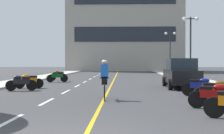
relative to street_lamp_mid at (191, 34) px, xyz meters
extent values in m
plane|color=#38383A|center=(-7.08, 0.26, -4.11)|extent=(140.00, 140.00, 0.00)
cube|color=#B7B2A8|center=(-14.28, 3.26, -4.05)|extent=(2.40, 72.00, 0.12)
cube|color=#B7B2A8|center=(0.12, 3.26, -4.05)|extent=(2.40, 72.00, 0.12)
cube|color=silver|center=(-9.08, -18.74, -4.11)|extent=(0.14, 2.20, 0.01)
cube|color=silver|center=(-9.08, -14.74, -4.11)|extent=(0.14, 2.20, 0.01)
cube|color=silver|center=(-9.08, -10.74, -4.11)|extent=(0.14, 2.20, 0.01)
cube|color=silver|center=(-9.08, -6.74, -4.11)|extent=(0.14, 2.20, 0.01)
cube|color=silver|center=(-9.08, -2.74, -4.11)|extent=(0.14, 2.20, 0.01)
cube|color=silver|center=(-9.08, 1.26, -4.11)|extent=(0.14, 2.20, 0.01)
cube|color=silver|center=(-9.08, 5.26, -4.11)|extent=(0.14, 2.20, 0.01)
cube|color=silver|center=(-9.08, 9.26, -4.11)|extent=(0.14, 2.20, 0.01)
cube|color=silver|center=(-9.08, 13.26, -4.11)|extent=(0.14, 2.20, 0.01)
cube|color=silver|center=(-9.08, 17.26, -4.11)|extent=(0.14, 2.20, 0.01)
cube|color=silver|center=(-9.08, 21.26, -4.11)|extent=(0.14, 2.20, 0.01)
cube|color=silver|center=(-9.08, 25.26, -4.11)|extent=(0.14, 2.20, 0.01)
cube|color=gold|center=(-6.83, 3.26, -4.11)|extent=(0.12, 66.00, 0.01)
cube|color=#9E998E|center=(-5.68, 28.08, 6.56)|extent=(20.67, 7.65, 21.33)
cube|color=#1E232D|center=(-5.68, 24.21, 2.29)|extent=(17.36, 0.10, 2.56)
cylinder|color=black|center=(0.00, 0.00, -1.25)|extent=(0.14, 0.14, 5.48)
cylinder|color=black|center=(0.00, 0.00, 1.34)|extent=(1.10, 0.08, 0.08)
sphere|color=white|center=(-0.55, 0.00, 1.34)|extent=(0.36, 0.36, 0.36)
sphere|color=white|center=(0.55, 0.00, 1.34)|extent=(0.36, 0.36, 0.36)
cylinder|color=black|center=(0.17, 12.44, -1.29)|extent=(0.14, 0.14, 5.40)
cylinder|color=black|center=(0.17, 12.44, 1.26)|extent=(1.10, 0.08, 0.08)
sphere|color=white|center=(-0.38, 12.44, 1.26)|extent=(0.36, 0.36, 0.36)
sphere|color=white|center=(0.72, 12.44, 1.26)|extent=(0.36, 0.36, 0.36)
cylinder|color=black|center=(-3.25, -6.74, -3.79)|extent=(0.23, 0.64, 0.64)
cylinder|color=black|center=(-1.55, -6.77, -3.79)|extent=(0.23, 0.64, 0.64)
cylinder|color=black|center=(-3.31, -9.54, -3.79)|extent=(0.23, 0.64, 0.64)
cylinder|color=black|center=(-1.61, -9.57, -3.79)|extent=(0.23, 0.64, 0.64)
cube|color=black|center=(-2.43, -8.16, -3.39)|extent=(1.78, 4.23, 0.80)
cube|color=#1E2833|center=(-2.43, -8.16, -2.64)|extent=(1.60, 2.23, 0.70)
cylinder|color=black|center=(-3.41, -17.98, -3.81)|extent=(0.60, 0.28, 0.60)
cylinder|color=black|center=(-3.46, -16.18, -3.81)|extent=(0.61, 0.23, 0.60)
cube|color=maroon|center=(-2.93, -16.30, -3.59)|extent=(0.94, 0.47, 0.28)
ellipsoid|color=maroon|center=(-2.73, -16.35, -3.37)|extent=(0.48, 0.33, 0.22)
cube|color=black|center=(-3.17, -16.25, -3.39)|extent=(0.48, 0.33, 0.10)
cylinder|color=black|center=(-2.94, -14.67, -3.81)|extent=(0.60, 0.12, 0.60)
cube|color=brown|center=(-2.39, -14.68, -3.59)|extent=(0.91, 0.30, 0.28)
ellipsoid|color=brown|center=(-2.19, -14.69, -3.37)|extent=(0.45, 0.25, 0.22)
cube|color=black|center=(-2.64, -14.67, -3.39)|extent=(0.45, 0.25, 0.10)
cylinder|color=black|center=(-1.89, -12.76, -3.81)|extent=(0.60, 0.28, 0.60)
cylinder|color=black|center=(-2.94, -12.42, -3.81)|extent=(0.60, 0.28, 0.60)
cube|color=navy|center=(-2.41, -12.59, -3.59)|extent=(0.94, 0.55, 0.28)
ellipsoid|color=navy|center=(-2.22, -12.65, -3.37)|extent=(0.49, 0.36, 0.22)
cube|color=black|center=(-2.65, -12.51, -3.39)|extent=(0.49, 0.36, 0.10)
cylinder|color=silver|center=(-1.89, -12.76, -3.21)|extent=(0.21, 0.58, 0.03)
cylinder|color=black|center=(-12.18, -10.46, -3.81)|extent=(0.60, 0.28, 0.60)
cylinder|color=black|center=(-11.13, -10.12, -3.81)|extent=(0.60, 0.28, 0.60)
cube|color=black|center=(-11.66, -10.29, -3.59)|extent=(0.94, 0.54, 0.28)
ellipsoid|color=black|center=(-11.85, -10.35, -3.37)|extent=(0.49, 0.36, 0.22)
cube|color=black|center=(-11.42, -10.21, -3.39)|extent=(0.49, 0.36, 0.10)
cylinder|color=silver|center=(-12.18, -10.46, -3.21)|extent=(0.21, 0.58, 0.03)
cylinder|color=black|center=(-12.21, -8.97, -3.81)|extent=(0.61, 0.25, 0.60)
cylinder|color=black|center=(-11.15, -8.69, -3.81)|extent=(0.61, 0.25, 0.60)
cube|color=orange|center=(-11.68, -8.83, -3.59)|extent=(0.94, 0.50, 0.28)
ellipsoid|color=orange|center=(-11.87, -8.88, -3.37)|extent=(0.49, 0.34, 0.22)
cube|color=black|center=(-11.44, -8.77, -3.39)|extent=(0.49, 0.34, 0.10)
cylinder|color=silver|center=(-12.21, -8.97, -3.21)|extent=(0.18, 0.59, 0.03)
cylinder|color=black|center=(-1.85, -5.71, -3.81)|extent=(0.61, 0.17, 0.60)
cylinder|color=black|center=(-2.94, -5.58, -3.81)|extent=(0.61, 0.17, 0.60)
cube|color=brown|center=(-2.40, -5.64, -3.59)|extent=(0.93, 0.38, 0.28)
ellipsoid|color=brown|center=(-2.20, -5.67, -3.37)|extent=(0.46, 0.29, 0.22)
cube|color=black|center=(-2.64, -5.62, -3.39)|extent=(0.46, 0.29, 0.10)
cylinder|color=silver|center=(-1.85, -5.71, -3.21)|extent=(0.10, 0.60, 0.03)
cylinder|color=black|center=(-11.75, -3.39, -3.81)|extent=(0.60, 0.29, 0.60)
cylinder|color=black|center=(-10.72, -3.02, -3.81)|extent=(0.60, 0.29, 0.60)
cube|color=#0C4C19|center=(-11.23, -3.21, -3.59)|extent=(0.94, 0.56, 0.28)
ellipsoid|color=#0C4C19|center=(-11.42, -3.27, -3.37)|extent=(0.49, 0.37, 0.22)
cube|color=black|center=(-11.00, -3.12, -3.39)|extent=(0.49, 0.37, 0.10)
cylinder|color=silver|center=(-11.75, -3.39, -3.21)|extent=(0.23, 0.58, 0.03)
cylinder|color=black|center=(-12.08, -1.19, -3.81)|extent=(0.60, 0.28, 0.60)
cylinder|color=black|center=(-11.03, -1.53, -3.81)|extent=(0.60, 0.28, 0.60)
cube|color=maroon|center=(-11.55, -1.36, -3.59)|extent=(0.94, 0.54, 0.28)
ellipsoid|color=maroon|center=(-11.75, -1.30, -3.37)|extent=(0.49, 0.36, 0.22)
cube|color=black|center=(-11.32, -1.44, -3.39)|extent=(0.49, 0.36, 0.10)
cylinder|color=silver|center=(-12.08, -1.19, -3.21)|extent=(0.21, 0.58, 0.03)
torus|color=black|center=(-6.83, -13.41, -3.77)|extent=(0.08, 0.72, 0.72)
torus|color=black|center=(-6.77, -14.46, -3.77)|extent=(0.08, 0.72, 0.72)
cylinder|color=black|center=(-6.80, -13.96, -3.47)|extent=(0.09, 0.95, 0.04)
cube|color=black|center=(-6.79, -14.11, -3.25)|extent=(0.11, 0.20, 0.06)
cylinder|color=black|center=(-6.82, -13.51, -3.22)|extent=(0.42, 0.05, 0.03)
cube|color=black|center=(-6.79, -14.06, -3.32)|extent=(0.26, 0.37, 0.28)
cube|color=blue|center=(-6.80, -13.91, -2.92)|extent=(0.34, 0.47, 0.61)
sphere|color=#8C6647|center=(-6.81, -13.78, -2.57)|extent=(0.20, 0.20, 0.20)
ellipsoid|color=white|center=(-6.81, -13.78, -2.50)|extent=(0.24, 0.26, 0.16)
camera|label=1|loc=(-6.02, -26.47, -2.52)|focal=47.36mm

